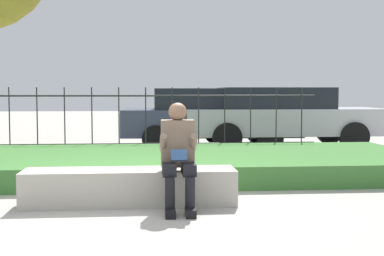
{
  "coord_description": "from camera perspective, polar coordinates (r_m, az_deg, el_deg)",
  "views": [
    {
      "loc": [
        0.25,
        -6.36,
        1.35
      ],
      "look_at": [
        1.09,
        3.1,
        0.7
      ],
      "focal_mm": 50.0,
      "sensor_mm": 36.0,
      "label": 1
    }
  ],
  "objects": [
    {
      "name": "car_parked_right",
      "position": [
        12.86,
        9.38,
        1.3
      ],
      "size": [
        4.67,
        1.86,
        1.44
      ],
      "rotation": [
        0.0,
        0.0,
        -0.0
      ],
      "color": "#B7B7BC",
      "rests_on": "ground_plane"
    },
    {
      "name": "grass_berm",
      "position": [
        8.81,
        -6.66,
        -3.83
      ],
      "size": [
        9.52,
        3.33,
        0.33
      ],
      "color": "#3D7533",
      "rests_on": "ground_plane"
    },
    {
      "name": "ground_plane",
      "position": [
        6.51,
        -7.23,
        -8.07
      ],
      "size": [
        60.0,
        60.0,
        0.0
      ],
      "primitive_type": "plane",
      "color": "#A8A399"
    },
    {
      "name": "car_parked_center",
      "position": [
        12.79,
        1.76,
        1.24
      ],
      "size": [
        4.23,
        2.17,
        1.41
      ],
      "rotation": [
        0.0,
        0.0,
        -0.06
      ],
      "color": "#383D56",
      "rests_on": "ground_plane"
    },
    {
      "name": "iron_fence",
      "position": [
        10.83,
        -6.38,
        0.74
      ],
      "size": [
        7.52,
        0.03,
        1.43
      ],
      "color": "#232326",
      "rests_on": "ground_plane"
    },
    {
      "name": "person_seated_reader",
      "position": [
        6.09,
        -1.49,
        -2.6
      ],
      "size": [
        0.42,
        0.73,
        1.22
      ],
      "color": "black",
      "rests_on": "ground_plane"
    },
    {
      "name": "stone_bench",
      "position": [
        6.47,
        -6.64,
        -6.46
      ],
      "size": [
        2.52,
        0.58,
        0.42
      ],
      "color": "#B7B2A3",
      "rests_on": "ground_plane"
    }
  ]
}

